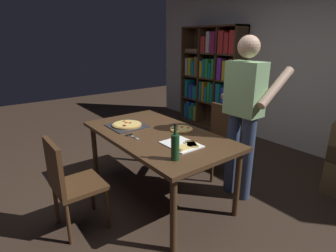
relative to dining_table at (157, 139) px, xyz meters
name	(u,v)px	position (x,y,z in m)	size (l,w,h in m)	color
ground_plane	(158,194)	(0.00, 0.00, -0.68)	(12.00, 12.00, 0.00)	#38281E
back_wall	(292,60)	(0.00, 2.60, 0.72)	(6.40, 0.10, 2.80)	silver
dining_table	(157,139)	(0.00, 0.00, 0.00)	(1.74, 0.96, 0.75)	#4C331E
chair_near_camera	(69,180)	(0.00, -0.97, -0.17)	(0.42, 0.42, 0.90)	#472D19
chair_far_side	(217,135)	(0.00, 0.97, -0.17)	(0.42, 0.42, 0.90)	#472D19
bookshelf	(212,78)	(-1.46, 2.37, 0.29)	(1.40, 0.35, 1.95)	#513823
person_serving_pizza	(244,110)	(0.54, 0.75, 0.32)	(0.55, 0.54, 1.75)	#38476B
pepperoni_pizza_on_tray	(127,125)	(-0.40, -0.14, 0.09)	(0.39, 0.39, 0.04)	#2D2D33
pizza_slices_on_towel	(184,145)	(0.45, 0.00, 0.08)	(0.36, 0.28, 0.03)	white
wine_bottle	(175,146)	(0.64, -0.26, 0.19)	(0.07, 0.07, 0.32)	#194723
kitchen_scissors	(131,136)	(-0.08, -0.27, 0.08)	(0.19, 0.09, 0.01)	silver
second_pizza_plain	(181,129)	(0.09, 0.27, 0.08)	(0.25, 0.25, 0.03)	tan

